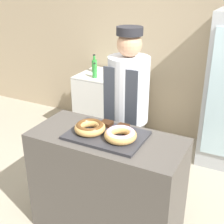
# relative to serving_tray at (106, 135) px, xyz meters

# --- Properties ---
(wall_back) EXTENTS (8.00, 0.06, 2.70)m
(wall_back) POSITION_rel_serving_tray_xyz_m (0.00, 2.13, 0.38)
(wall_back) COLOR tan
(wall_back) RESTS_ON ground_plane
(display_counter) EXTENTS (1.28, 0.58, 0.96)m
(display_counter) POSITION_rel_serving_tray_xyz_m (0.00, 0.00, -0.49)
(display_counter) COLOR #4C4742
(display_counter) RESTS_ON ground_plane
(serving_tray) EXTENTS (0.63, 0.43, 0.02)m
(serving_tray) POSITION_rel_serving_tray_xyz_m (0.00, 0.00, 0.00)
(serving_tray) COLOR #2D2D33
(serving_tray) RESTS_ON display_counter
(donut_chocolate_glaze) EXTENTS (0.26, 0.26, 0.08)m
(donut_chocolate_glaze) POSITION_rel_serving_tray_xyz_m (-0.14, -0.03, 0.05)
(donut_chocolate_glaze) COLOR tan
(donut_chocolate_glaze) RESTS_ON serving_tray
(donut_light_glaze) EXTENTS (0.26, 0.26, 0.08)m
(donut_light_glaze) POSITION_rel_serving_tray_xyz_m (0.14, -0.03, 0.05)
(donut_light_glaze) COLOR tan
(donut_light_glaze) RESTS_ON serving_tray
(brownie_back_left) EXTENTS (0.09, 0.09, 0.03)m
(brownie_back_left) POSITION_rel_serving_tray_xyz_m (-0.08, 0.15, 0.03)
(brownie_back_left) COLOR #382111
(brownie_back_left) RESTS_ON serving_tray
(brownie_back_right) EXTENTS (0.09, 0.09, 0.03)m
(brownie_back_right) POSITION_rel_serving_tray_xyz_m (0.08, 0.15, 0.03)
(brownie_back_right) COLOR #382111
(brownie_back_right) RESTS_ON serving_tray
(baker_person) EXTENTS (0.40, 0.40, 1.75)m
(baker_person) POSITION_rel_serving_tray_xyz_m (-0.08, 0.59, -0.05)
(baker_person) COLOR #4C4C51
(baker_person) RESTS_ON ground_plane
(chest_freezer) EXTENTS (0.87, 0.66, 0.88)m
(chest_freezer) POSITION_rel_serving_tray_xyz_m (-0.88, 1.74, -0.53)
(chest_freezer) COLOR silver
(chest_freezer) RESTS_ON ground_plane
(bottle_green) EXTENTS (0.06, 0.06, 0.21)m
(bottle_green) POSITION_rel_serving_tray_xyz_m (-1.01, 1.56, -0.01)
(bottle_green) COLOR #2D8C38
(bottle_green) RESTS_ON chest_freezer
(bottle_green_b) EXTENTS (0.08, 0.08, 0.25)m
(bottle_green_b) POSITION_rel_serving_tray_xyz_m (-1.16, 1.80, 0.00)
(bottle_green_b) COLOR #2D8C38
(bottle_green_b) RESTS_ON chest_freezer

